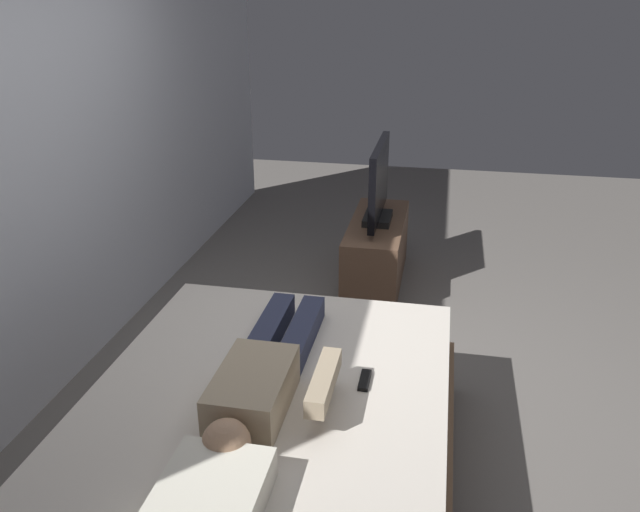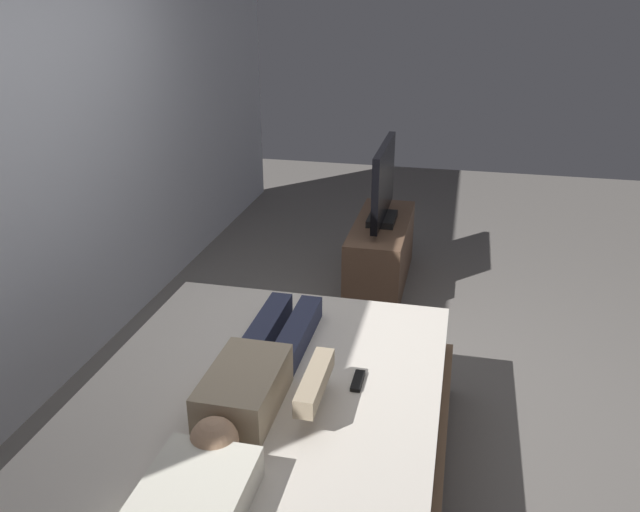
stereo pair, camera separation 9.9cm
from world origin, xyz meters
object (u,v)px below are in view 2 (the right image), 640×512
(bed, at_px, (261,447))
(tv_stand, at_px, (381,253))
(tv, at_px, (383,185))
(remote, at_px, (358,381))
(pillow, at_px, (192,502))
(person, at_px, (258,374))

(bed, bearing_deg, tv_stand, -5.05)
(bed, distance_m, tv_stand, 2.36)
(bed, xyz_separation_m, tv, (2.35, -0.21, 0.52))
(remote, bearing_deg, pillow, 155.48)
(bed, xyz_separation_m, pillow, (-0.69, -0.00, 0.34))
(pillow, distance_m, tv_stand, 3.07)
(pillow, relative_size, tv, 0.55)
(bed, relative_size, pillow, 4.21)
(bed, relative_size, person, 1.60)
(bed, distance_m, remote, 0.52)
(pillow, bearing_deg, bed, 0.00)
(tv_stand, bearing_deg, person, 174.69)
(person, bearing_deg, tv, -5.31)
(bed, relative_size, tv_stand, 1.84)
(tv_stand, bearing_deg, tv, 176.42)
(tv, bearing_deg, pillow, 176.09)
(remote, bearing_deg, person, 110.47)
(person, xyz_separation_m, tv, (2.32, -0.22, 0.16))
(tv, bearing_deg, remote, -175.03)
(bed, height_order, pillow, pillow)
(bed, xyz_separation_m, remote, (0.18, -0.40, 0.29))
(pillow, xyz_separation_m, tv, (3.04, -0.21, 0.18))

